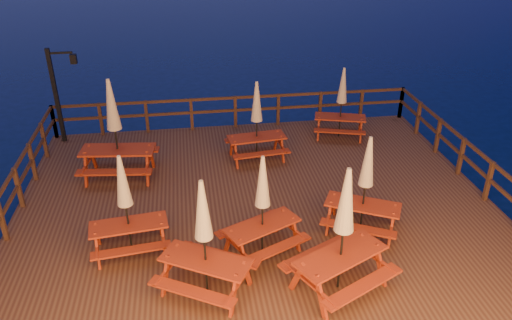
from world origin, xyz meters
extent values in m
plane|color=#051432|center=(0.00, 0.00, 0.00)|extent=(500.00, 500.00, 0.00)
cube|color=#452416|center=(0.00, 0.00, 0.20)|extent=(12.00, 10.00, 0.40)
cylinder|color=#371C11|center=(-5.60, 4.60, -0.30)|extent=(0.24, 0.24, 1.40)
cylinder|color=#371C11|center=(0.00, 4.60, -0.30)|extent=(0.24, 0.24, 1.40)
cylinder|color=#371C11|center=(5.60, 4.60, -0.30)|extent=(0.24, 0.24, 1.40)
cube|color=#371C11|center=(0.00, 4.85, 1.45)|extent=(11.70, 0.06, 0.09)
cube|color=#371C11|center=(0.00, 4.85, 1.01)|extent=(11.70, 0.06, 0.09)
cube|color=#371C11|center=(-4.68, 4.85, 0.95)|extent=(0.10, 0.10, 1.10)
cube|color=#371C11|center=(0.00, 4.85, 0.95)|extent=(0.10, 0.10, 1.10)
cube|color=#371C11|center=(4.68, 4.85, 0.95)|extent=(0.10, 0.10, 1.10)
cube|color=#371C11|center=(-5.85, 0.00, 1.45)|extent=(0.06, 9.70, 0.09)
cube|color=#371C11|center=(-5.85, 0.00, 1.01)|extent=(0.06, 9.70, 0.09)
cube|color=#371C11|center=(-5.85, 0.00, 0.95)|extent=(0.10, 0.10, 1.10)
cube|color=#371C11|center=(-5.85, 3.88, 0.95)|extent=(0.10, 0.10, 1.10)
cube|color=#371C11|center=(5.85, 0.00, 1.45)|extent=(0.06, 9.70, 0.09)
cube|color=#371C11|center=(5.85, 0.00, 1.01)|extent=(0.06, 9.70, 0.09)
cube|color=#371C11|center=(5.85, 0.00, 0.95)|extent=(0.10, 0.10, 1.10)
cube|color=#371C11|center=(5.85, 3.88, 0.95)|extent=(0.10, 0.10, 1.10)
cube|color=black|center=(-5.55, 4.55, 1.90)|extent=(0.12, 0.12, 3.00)
cube|color=black|center=(-5.20, 4.55, 3.25)|extent=(0.70, 0.06, 0.06)
cube|color=black|center=(-4.85, 4.55, 3.05)|extent=(0.18, 0.18, 0.28)
sphere|color=#ECA45E|center=(-4.85, 4.55, 3.05)|extent=(0.14, 0.14, 0.14)
cube|color=maroon|center=(-0.15, -1.95, 1.08)|extent=(1.75, 1.29, 0.05)
cube|color=maroon|center=(-0.39, -1.46, 0.81)|extent=(1.59, 0.95, 0.05)
cube|color=maroon|center=(0.08, -2.44, 0.81)|extent=(1.59, 0.95, 0.05)
cube|color=maroon|center=(-0.90, -1.98, 0.74)|extent=(0.09, 0.11, 0.68)
cube|color=maroon|center=(-0.64, -2.52, 0.74)|extent=(0.09, 0.11, 0.68)
cube|color=maroon|center=(0.33, -1.38, 0.74)|extent=(0.09, 0.11, 0.68)
cube|color=maroon|center=(0.59, -1.92, 0.74)|extent=(0.09, 0.11, 0.68)
cylinder|color=black|center=(-0.15, -1.95, 1.54)|extent=(0.04, 0.04, 2.28)
cone|color=tan|center=(-0.15, -1.95, 2.18)|extent=(0.33, 0.33, 1.14)
sphere|color=black|center=(-0.15, -1.95, 2.70)|extent=(0.06, 0.06, 0.06)
cube|color=maroon|center=(3.26, 3.61, 1.07)|extent=(1.72, 1.05, 0.04)
cube|color=maroon|center=(3.41, 4.13, 0.80)|extent=(1.61, 0.69, 0.04)
cube|color=maroon|center=(3.11, 3.10, 0.80)|extent=(1.61, 0.69, 0.04)
cube|color=maroon|center=(2.70, 4.08, 0.73)|extent=(0.08, 0.10, 0.67)
cube|color=maroon|center=(2.53, 3.52, 0.73)|extent=(0.08, 0.10, 0.67)
cube|color=maroon|center=(3.98, 3.71, 0.73)|extent=(0.08, 0.10, 0.67)
cube|color=maroon|center=(3.82, 3.14, 0.73)|extent=(0.08, 0.10, 0.67)
cylinder|color=black|center=(3.26, 3.61, 1.52)|extent=(0.04, 0.04, 2.23)
cone|color=tan|center=(3.26, 3.61, 2.14)|extent=(0.32, 0.32, 1.12)
sphere|color=black|center=(3.26, 3.61, 2.66)|extent=(0.06, 0.06, 0.06)
cube|color=maroon|center=(-3.53, 1.91, 1.23)|extent=(2.06, 0.99, 0.06)
cube|color=maroon|center=(-3.46, 2.57, 0.90)|extent=(2.01, 0.53, 0.06)
cube|color=maroon|center=(-3.61, 1.26, 0.90)|extent=(2.01, 0.53, 0.06)
cube|color=maroon|center=(-4.31, 2.37, 0.81)|extent=(0.08, 0.12, 0.83)
cube|color=maroon|center=(-4.40, 1.64, 0.81)|extent=(0.08, 0.12, 0.83)
cube|color=maroon|center=(-2.67, 2.18, 0.81)|extent=(0.08, 0.12, 0.83)
cube|color=maroon|center=(-2.76, 1.46, 0.81)|extent=(0.08, 0.12, 0.83)
cylinder|color=black|center=(-3.53, 1.91, 1.78)|extent=(0.05, 0.05, 2.75)
cone|color=tan|center=(-3.53, 1.91, 2.55)|extent=(0.40, 0.40, 1.38)
sphere|color=black|center=(-3.53, 1.91, 3.19)|extent=(0.08, 0.08, 0.08)
cube|color=maroon|center=(0.37, 2.44, 1.10)|extent=(1.74, 0.85, 0.05)
cube|color=maroon|center=(0.30, 3.00, 0.82)|extent=(1.70, 0.46, 0.05)
cube|color=maroon|center=(0.44, 1.89, 0.82)|extent=(1.70, 0.46, 0.05)
cube|color=maroon|center=(-0.36, 2.66, 0.75)|extent=(0.07, 0.10, 0.70)
cube|color=maroon|center=(-0.29, 2.05, 0.75)|extent=(0.07, 0.10, 0.70)
cube|color=maroon|center=(1.03, 2.83, 0.75)|extent=(0.07, 0.10, 0.70)
cube|color=maroon|center=(1.10, 2.22, 0.75)|extent=(0.07, 0.10, 0.70)
cylinder|color=black|center=(0.37, 2.44, 1.56)|extent=(0.04, 0.04, 2.33)
cone|color=tan|center=(0.37, 2.44, 2.22)|extent=(0.34, 0.34, 1.16)
sphere|color=black|center=(0.37, 2.44, 2.76)|extent=(0.07, 0.07, 0.07)
cube|color=maroon|center=(1.17, -3.31, 1.19)|extent=(2.01, 1.51, 0.05)
cube|color=maroon|center=(0.88, -2.75, 0.87)|extent=(1.81, 1.12, 0.05)
cube|color=maroon|center=(1.45, -3.87, 0.87)|extent=(1.81, 1.12, 0.05)
cube|color=maroon|center=(0.31, -3.35, 0.79)|extent=(0.10, 0.12, 0.79)
cube|color=maroon|center=(0.62, -3.97, 0.79)|extent=(0.10, 0.12, 0.79)
cube|color=maroon|center=(1.71, -2.64, 0.79)|extent=(0.10, 0.12, 0.79)
cube|color=maroon|center=(2.02, -3.26, 0.79)|extent=(0.10, 0.12, 0.79)
cylinder|color=black|center=(1.17, -3.31, 1.71)|extent=(0.05, 0.05, 2.62)
cone|color=tan|center=(1.17, -3.31, 2.44)|extent=(0.38, 0.38, 1.31)
sphere|color=black|center=(1.17, -3.31, 3.05)|extent=(0.07, 0.07, 0.07)
cube|color=maroon|center=(-3.00, -1.52, 1.08)|extent=(1.71, 0.84, 0.05)
cube|color=maroon|center=(-3.06, -0.98, 0.81)|extent=(1.66, 0.46, 0.05)
cube|color=maroon|center=(-2.93, -2.06, 0.81)|extent=(1.66, 0.46, 0.05)
cube|color=maroon|center=(-3.71, -1.30, 0.74)|extent=(0.07, 0.10, 0.68)
cube|color=maroon|center=(-3.64, -1.90, 0.74)|extent=(0.07, 0.10, 0.68)
cube|color=maroon|center=(-2.35, -1.14, 0.74)|extent=(0.07, 0.10, 0.68)
cube|color=maroon|center=(-2.28, -1.73, 0.74)|extent=(0.07, 0.10, 0.68)
cylinder|color=black|center=(-3.00, -1.52, 1.54)|extent=(0.04, 0.04, 2.28)
cone|color=tan|center=(-3.00, -1.52, 2.18)|extent=(0.33, 0.33, 1.14)
sphere|color=black|center=(-3.00, -1.52, 2.71)|extent=(0.06, 0.06, 0.06)
cube|color=maroon|center=(2.24, -1.51, 1.10)|extent=(1.79, 1.36, 0.05)
cube|color=maroon|center=(2.50, -1.01, 0.82)|extent=(1.61, 1.01, 0.05)
cube|color=maroon|center=(1.98, -2.00, 0.82)|extent=(1.61, 1.01, 0.05)
cube|color=maroon|center=(1.77, -0.91, 0.75)|extent=(0.09, 0.11, 0.70)
cube|color=maroon|center=(1.48, -1.45, 0.75)|extent=(0.09, 0.11, 0.70)
cube|color=maroon|center=(3.01, -1.56, 0.75)|extent=(0.09, 0.11, 0.70)
cube|color=maroon|center=(2.72, -2.10, 0.75)|extent=(0.09, 0.11, 0.70)
cylinder|color=black|center=(2.24, -1.51, 1.57)|extent=(0.04, 0.04, 2.33)
cone|color=tan|center=(2.24, -1.51, 2.22)|extent=(0.34, 0.34, 1.17)
sphere|color=black|center=(2.24, -1.51, 2.76)|extent=(0.07, 0.07, 0.07)
cube|color=maroon|center=(-1.43, -3.01, 1.13)|extent=(1.85, 1.47, 0.05)
cube|color=maroon|center=(-1.13, -2.51, 0.84)|extent=(1.65, 1.12, 0.05)
cube|color=maroon|center=(-1.72, -3.51, 0.84)|extent=(1.65, 1.12, 0.05)
cube|color=maroon|center=(-1.89, -2.36, 0.76)|extent=(0.10, 0.11, 0.73)
cube|color=maroon|center=(-2.22, -2.92, 0.76)|extent=(0.10, 0.11, 0.73)
cube|color=maroon|center=(-0.64, -3.10, 0.76)|extent=(0.10, 0.11, 0.73)
cube|color=maroon|center=(-0.96, -3.65, 0.76)|extent=(0.10, 0.11, 0.73)
cylinder|color=black|center=(-1.43, -3.01, 1.61)|extent=(0.04, 0.04, 2.43)
cone|color=tan|center=(-1.43, -3.01, 2.29)|extent=(0.35, 0.35, 1.21)
sphere|color=black|center=(-1.43, -3.01, 2.86)|extent=(0.07, 0.07, 0.07)
camera|label=1|loc=(-1.56, -10.64, 7.29)|focal=35.00mm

